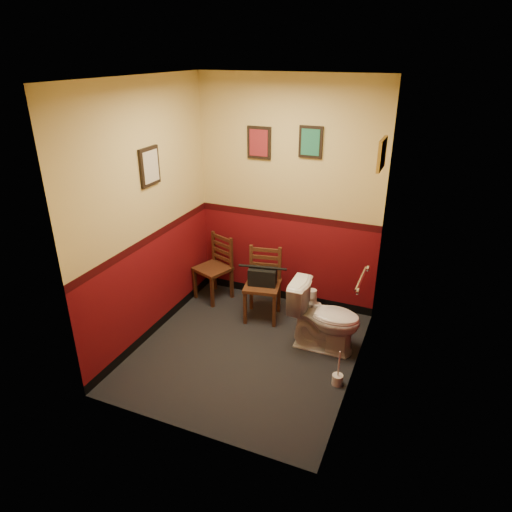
{
  "coord_description": "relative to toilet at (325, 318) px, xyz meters",
  "views": [
    {
      "loc": [
        1.62,
        -3.63,
        2.91
      ],
      "look_at": [
        0.0,
        0.25,
        1.0
      ],
      "focal_mm": 32.0,
      "sensor_mm": 36.0,
      "label": 1
    }
  ],
  "objects": [
    {
      "name": "ceiling",
      "position": [
        -0.72,
        -0.38,
        2.33
      ],
      "size": [
        2.2,
        2.4,
        0.0
      ],
      "primitive_type": "cube",
      "rotation": [
        3.14,
        0.0,
        0.0
      ],
      "color": "silver",
      "rests_on": "ground"
    },
    {
      "name": "framed_print_left",
      "position": [
        -1.8,
        -0.28,
        1.48
      ],
      "size": [
        0.04,
        0.3,
        0.38
      ],
      "color": "black",
      "rests_on": "wall_left"
    },
    {
      "name": "framed_print_back_b",
      "position": [
        -0.47,
        0.8,
        1.63
      ],
      "size": [
        0.26,
        0.04,
        0.34
      ],
      "color": "black",
      "rests_on": "wall_back"
    },
    {
      "name": "wall_left",
      "position": [
        -1.82,
        -0.38,
        0.98
      ],
      "size": [
        0.0,
        2.4,
        2.7
      ],
      "primitive_type": "cube",
      "rotation": [
        1.57,
        0.0,
        1.57
      ],
      "color": "#5E0B10",
      "rests_on": "ground"
    },
    {
      "name": "chair_right",
      "position": [
        -0.83,
        0.34,
        0.06
      ],
      "size": [
        0.46,
        0.46,
        0.84
      ],
      "rotation": [
        0.0,
        0.0,
        0.19
      ],
      "color": "#5A2F1B",
      "rests_on": "floor"
    },
    {
      "name": "chair_left",
      "position": [
        -1.56,
        0.54,
        0.04
      ],
      "size": [
        0.49,
        0.49,
        0.82
      ],
      "rotation": [
        0.0,
        0.0,
        -0.37
      ],
      "color": "#5A2F1B",
      "rests_on": "floor"
    },
    {
      "name": "toilet",
      "position": [
        0.0,
        0.0,
        0.0
      ],
      "size": [
        0.75,
        0.43,
        0.73
      ],
      "primitive_type": "imported",
      "rotation": [
        0.0,
        0.0,
        1.58
      ],
      "color": "white",
      "rests_on": "floor"
    },
    {
      "name": "handbag",
      "position": [
        -0.82,
        0.3,
        0.18
      ],
      "size": [
        0.34,
        0.21,
        0.23
      ],
      "rotation": [
        0.0,
        0.0,
        0.19
      ],
      "color": "black",
      "rests_on": "chair_right"
    },
    {
      "name": "wall_back",
      "position": [
        -0.72,
        0.82,
        0.98
      ],
      "size": [
        2.2,
        0.0,
        2.7
      ],
      "primitive_type": "cube",
      "rotation": [
        1.57,
        0.0,
        0.0
      ],
      "color": "#5E0B10",
      "rests_on": "ground"
    },
    {
      "name": "wall_front",
      "position": [
        -0.72,
        -1.58,
        0.98
      ],
      "size": [
        2.2,
        0.0,
        2.7
      ],
      "primitive_type": "cube",
      "rotation": [
        -1.57,
        0.0,
        0.0
      ],
      "color": "#5E0B10",
      "rests_on": "ground"
    },
    {
      "name": "tp_stack",
      "position": [
        -0.32,
        0.68,
        -0.25
      ],
      "size": [
        0.22,
        0.13,
        0.29
      ],
      "color": "silver",
      "rests_on": "floor"
    },
    {
      "name": "toilet_brush",
      "position": [
        0.28,
        -0.53,
        -0.31
      ],
      "size": [
        0.1,
        0.1,
        0.38
      ],
      "color": "silver",
      "rests_on": "floor"
    },
    {
      "name": "framed_print_right",
      "position": [
        0.36,
        0.22,
        1.68
      ],
      "size": [
        0.04,
        0.34,
        0.28
      ],
      "color": "olive",
      "rests_on": "wall_right"
    },
    {
      "name": "wall_right",
      "position": [
        0.38,
        -0.38,
        0.98
      ],
      "size": [
        0.0,
        2.4,
        2.7
      ],
      "primitive_type": "cube",
      "rotation": [
        1.57,
        0.0,
        -1.57
      ],
      "color": "#5E0B10",
      "rests_on": "ground"
    },
    {
      "name": "grab_bar",
      "position": [
        0.35,
        -0.13,
        0.58
      ],
      "size": [
        0.05,
        0.56,
        0.06
      ],
      "color": "silver",
      "rests_on": "wall_right"
    },
    {
      "name": "floor",
      "position": [
        -0.72,
        -0.38,
        -0.37
      ],
      "size": [
        2.2,
        2.4,
        0.0
      ],
      "primitive_type": "cube",
      "color": "black",
      "rests_on": "ground"
    },
    {
      "name": "framed_print_back_a",
      "position": [
        -1.07,
        0.8,
        1.58
      ],
      "size": [
        0.28,
        0.04,
        0.36
      ],
      "color": "black",
      "rests_on": "wall_back"
    }
  ]
}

